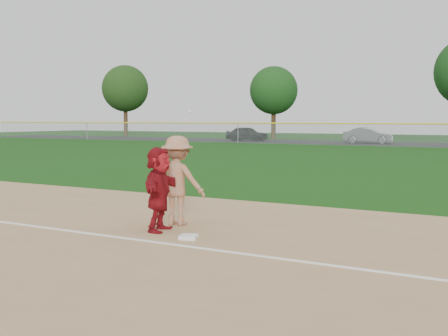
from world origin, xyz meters
The scene contains 9 objects.
ground centered at (0.00, 0.00, 0.00)m, with size 160.00×160.00×0.00m, color #11410C.
foul_line centered at (0.00, -0.80, 0.03)m, with size 60.00×0.10×0.01m, color white.
first_base centered at (0.15, -0.21, 0.06)m, with size 0.34×0.34×0.08m, color white.
base_runner centered at (-0.82, 0.15, 0.92)m, with size 1.67×0.53×1.80m, color maroon.
car_left centered at (-21.67, 45.29, 0.80)m, with size 1.86×4.63×1.58m, color black.
car_mid centered at (-8.46, 45.54, 0.79)m, with size 1.66×4.75×1.56m, color #5B5D63.
first_base_play centered at (-0.88, 0.94, 1.02)m, with size 1.38×0.96×2.57m.
tree_0 centered at (-44.00, 52.00, 6.59)m, with size 6.40×6.40×9.81m.
tree_1 centered at (-22.00, 53.00, 5.83)m, with size 5.80×5.80×8.75m.
Camera 1 is at (6.15, -9.46, 2.40)m, focal length 45.00 mm.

